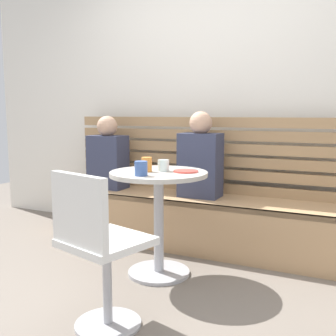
{
  "coord_description": "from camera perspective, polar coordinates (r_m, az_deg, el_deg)",
  "views": [
    {
      "loc": [
        1.24,
        -1.92,
        1.14
      ],
      "look_at": [
        -0.01,
        0.66,
        0.75
      ],
      "focal_mm": 43.02,
      "sensor_mm": 36.0,
      "label": 1
    }
  ],
  "objects": [
    {
      "name": "back_wall",
      "position": [
        3.78,
        6.75,
        12.41
      ],
      "size": [
        5.2,
        0.1,
        2.9
      ],
      "primitive_type": "cube",
      "color": "white",
      "rests_on": "ground"
    },
    {
      "name": "ground",
      "position": [
        2.55,
        -6.6,
        -18.82
      ],
      "size": [
        8.0,
        8.0,
        0.0
      ],
      "primitive_type": "plane",
      "color": "#70665B"
    },
    {
      "name": "cup_glass_short",
      "position": [
        2.8,
        -0.6,
        0.36
      ],
      "size": [
        0.08,
        0.08,
        0.08
      ],
      "primitive_type": "cylinder",
      "color": "silver",
      "rests_on": "cafe_table"
    },
    {
      "name": "cup_tumbler_orange",
      "position": [
        2.78,
        -3.03,
        0.51
      ],
      "size": [
        0.07,
        0.07,
        0.1
      ],
      "primitive_type": "cylinder",
      "color": "orange",
      "rests_on": "cafe_table"
    },
    {
      "name": "booth_bench",
      "position": [
        3.48,
        4.03,
        -7.57
      ],
      "size": [
        2.7,
        0.52,
        0.44
      ],
      "color": "tan",
      "rests_on": "ground"
    },
    {
      "name": "cafe_table",
      "position": [
        2.82,
        -1.33,
        -4.97
      ],
      "size": [
        0.68,
        0.68,
        0.74
      ],
      "color": "#ADADB2",
      "rests_on": "ground"
    },
    {
      "name": "person_child_left",
      "position": [
        3.8,
        -8.52,
        1.63
      ],
      "size": [
        0.34,
        0.22,
        0.68
      ],
      "color": "#333851",
      "rests_on": "booth_bench"
    },
    {
      "name": "booth_backrest",
      "position": [
        3.6,
        5.54,
        1.95
      ],
      "size": [
        2.65,
        0.04,
        0.67
      ],
      "color": "#A68157",
      "rests_on": "booth_bench"
    },
    {
      "name": "person_adult",
      "position": [
        3.38,
        4.61,
        1.27
      ],
      "size": [
        0.34,
        0.22,
        0.72
      ],
      "color": "#333851",
      "rests_on": "booth_bench"
    },
    {
      "name": "white_chair",
      "position": [
        2.14,
        -10.04,
        -10.78
      ],
      "size": [
        0.49,
        0.49,
        0.85
      ],
      "color": "#ADADB2",
      "rests_on": "ground"
    },
    {
      "name": "cup_mug_blue",
      "position": [
        2.6,
        -3.84,
        -0.06
      ],
      "size": [
        0.08,
        0.08,
        0.09
      ],
      "primitive_type": "cylinder",
      "color": "#3D5B9E",
      "rests_on": "cafe_table"
    },
    {
      "name": "plate_small",
      "position": [
        2.77,
        2.54,
        -0.46
      ],
      "size": [
        0.17,
        0.17,
        0.01
      ],
      "primitive_type": "cylinder",
      "color": "#DB4C42",
      "rests_on": "cafe_table"
    }
  ]
}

